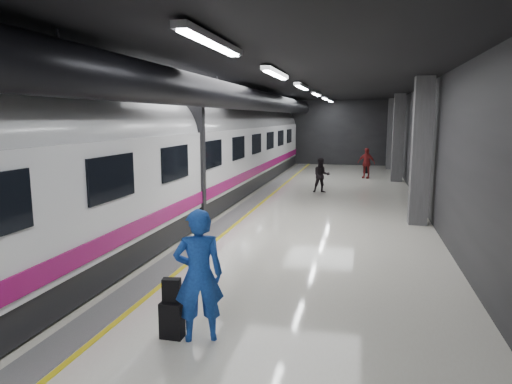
# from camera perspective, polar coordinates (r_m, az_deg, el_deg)

# --- Properties ---
(ground) EXTENTS (40.00, 40.00, 0.00)m
(ground) POSITION_cam_1_polar(r_m,az_deg,el_deg) (13.43, 0.65, -4.85)
(ground) COLOR silver
(ground) RESTS_ON ground
(platform_hall) EXTENTS (10.02, 40.02, 4.51)m
(platform_hall) POSITION_cam_1_polar(r_m,az_deg,el_deg) (14.03, 0.38, 10.33)
(platform_hall) COLOR black
(platform_hall) RESTS_ON ground
(train) EXTENTS (3.05, 38.00, 4.05)m
(train) POSITION_cam_1_polar(r_m,az_deg,el_deg) (14.15, -12.31, 4.16)
(train) COLOR black
(train) RESTS_ON ground
(traveler_main) EXTENTS (0.85, 0.72, 1.99)m
(traveler_main) POSITION_cam_1_polar(r_m,az_deg,el_deg) (6.83, -7.17, -10.29)
(traveler_main) COLOR blue
(traveler_main) RESTS_ON ground
(suitcase_main) EXTENTS (0.34, 0.22, 0.55)m
(suitcase_main) POSITION_cam_1_polar(r_m,az_deg,el_deg) (7.20, -10.46, -15.47)
(suitcase_main) COLOR black
(suitcase_main) RESTS_ON ground
(shoulder_bag) EXTENTS (0.29, 0.19, 0.36)m
(shoulder_bag) POSITION_cam_1_polar(r_m,az_deg,el_deg) (7.06, -10.50, -11.98)
(shoulder_bag) COLOR black
(shoulder_bag) RESTS_ON suitcase_main
(traveler_far_a) EXTENTS (0.87, 0.75, 1.54)m
(traveler_far_a) POSITION_cam_1_polar(r_m,az_deg,el_deg) (20.32, 8.17, 2.07)
(traveler_far_a) COLOR black
(traveler_far_a) RESTS_ON ground
(traveler_far_b) EXTENTS (1.05, 0.69, 1.66)m
(traveler_far_b) POSITION_cam_1_polar(r_m,az_deg,el_deg) (25.73, 13.61, 3.53)
(traveler_far_b) COLOR maroon
(traveler_far_b) RESTS_ON ground
(suitcase_far) EXTENTS (0.36, 0.29, 0.46)m
(suitcase_far) POSITION_cam_1_polar(r_m,az_deg,el_deg) (28.06, 13.61, 2.76)
(suitcase_far) COLOR black
(suitcase_far) RESTS_ON ground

